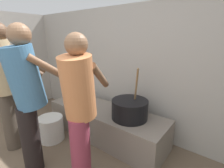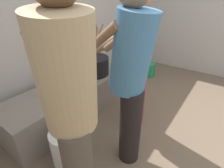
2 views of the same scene
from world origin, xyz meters
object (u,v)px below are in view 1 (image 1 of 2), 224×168
cooking_pot_main (130,109)px  cook_in_orange_shirt (79,104)px  cook_in_tan_shirt (6,81)px  bucket_white_plastic (51,128)px  cook_in_blue_shirt (27,94)px

cooking_pot_main → cook_in_orange_shirt: size_ratio=0.46×
cook_in_tan_shirt → cooking_pot_main: bearing=38.1°
cooking_pot_main → bucket_white_plastic: size_ratio=1.97×
cook_in_orange_shirt → cook_in_tan_shirt: bearing=-170.3°
cooking_pot_main → cook_in_blue_shirt: (-0.62, -0.99, 0.36)m
cook_in_tan_shirt → bucket_white_plastic: bearing=60.0°
cooking_pot_main → bucket_white_plastic: (-0.99, -0.56, -0.39)m
cook_in_orange_shirt → cook_in_blue_shirt: size_ratio=0.95×
cook_in_orange_shirt → cook_in_blue_shirt: 0.58m
cook_in_blue_shirt → cooking_pot_main: bearing=57.7°
cook_in_blue_shirt → cook_in_tan_shirt: (-0.60, 0.03, 0.02)m
bucket_white_plastic → cook_in_tan_shirt: bearing=-120.0°
bucket_white_plastic → cook_in_blue_shirt: bearing=-48.9°
cook_in_orange_shirt → cook_in_blue_shirt: (-0.53, -0.22, 0.06)m
cook_in_blue_shirt → cook_in_tan_shirt: cook_in_tan_shirt is taller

